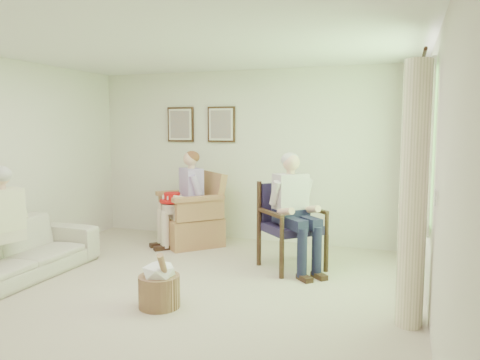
{
  "coord_description": "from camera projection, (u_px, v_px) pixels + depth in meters",
  "views": [
    {
      "loc": [
        2.25,
        -4.05,
        1.74
      ],
      "look_at": [
        0.22,
        1.68,
        1.05
      ],
      "focal_mm": 35.0,
      "sensor_mm": 36.0,
      "label": 1
    }
  ],
  "objects": [
    {
      "name": "person_wicker",
      "position": [
        187.0,
        192.0,
        6.8
      ],
      "size": [
        0.4,
        0.63,
        1.37
      ],
      "rotation": [
        0.0,
        0.0,
        -0.76
      ],
      "color": "beige",
      "rests_on": "ground"
    },
    {
      "name": "person_dark",
      "position": [
        291.0,
        203.0,
        5.62
      ],
      "size": [
        0.4,
        0.62,
        1.4
      ],
      "rotation": [
        0.0,
        0.0,
        0.77
      ],
      "color": "#191B37",
      "rests_on": "ground"
    },
    {
      "name": "right_wall",
      "position": [
        437.0,
        182.0,
        3.76
      ],
      "size": [
        0.04,
        5.5,
        2.6
      ],
      "primitive_type": "cube",
      "color": "silver",
      "rests_on": "ground"
    },
    {
      "name": "window",
      "position": [
        427.0,
        142.0,
        4.86
      ],
      "size": [
        0.13,
        2.5,
        1.63
      ],
      "color": "#2D6B23",
      "rests_on": "right_wall"
    },
    {
      "name": "sofa",
      "position": [
        9.0,
        253.0,
        5.29
      ],
      "size": [
        2.19,
        0.86,
        0.64
      ],
      "primitive_type": "imported",
      "rotation": [
        0.0,
        0.0,
        1.57
      ],
      "color": "beige",
      "rests_on": "ground"
    },
    {
      "name": "ceiling",
      "position": [
        159.0,
        36.0,
        4.44
      ],
      "size": [
        5.0,
        5.5,
        0.02
      ],
      "primitive_type": "cube",
      "color": "white",
      "rests_on": "back_wall"
    },
    {
      "name": "wood_armchair",
      "position": [
        294.0,
        222.0,
        5.81
      ],
      "size": [
        0.67,
        0.63,
        1.04
      ],
      "rotation": [
        0.0,
        0.0,
        0.77
      ],
      "color": "black",
      "rests_on": "ground"
    },
    {
      "name": "framed_print_left",
      "position": [
        180.0,
        125.0,
        7.45
      ],
      "size": [
        0.45,
        0.05,
        0.55
      ],
      "color": "#382114",
      "rests_on": "back_wall"
    },
    {
      "name": "curtain_right",
      "position": [
        411.0,
        174.0,
        5.88
      ],
      "size": [
        0.34,
        0.34,
        2.3
      ],
      "primitive_type": "cylinder",
      "color": "#F8E7C2",
      "rests_on": "ground"
    },
    {
      "name": "hatbox",
      "position": [
        159.0,
        284.0,
        4.52
      ],
      "size": [
        0.48,
        0.48,
        0.59
      ],
      "color": "tan",
      "rests_on": "ground"
    },
    {
      "name": "back_wall",
      "position": [
        249.0,
        156.0,
        7.16
      ],
      "size": [
        5.0,
        0.04,
        2.6
      ],
      "primitive_type": "cube",
      "color": "silver",
      "rests_on": "ground"
    },
    {
      "name": "framed_print_right",
      "position": [
        221.0,
        124.0,
        7.22
      ],
      "size": [
        0.45,
        0.05,
        0.55
      ],
      "color": "#382114",
      "rests_on": "back_wall"
    },
    {
      "name": "wicker_armchair",
      "position": [
        192.0,
        221.0,
        6.98
      ],
      "size": [
        0.84,
        0.83,
        1.07
      ],
      "rotation": [
        0.0,
        0.0,
        -0.76
      ],
      "color": "tan",
      "rests_on": "ground"
    },
    {
      "name": "floor",
      "position": [
        164.0,
        300.0,
        4.73
      ],
      "size": [
        5.5,
        5.5,
        0.0
      ],
      "primitive_type": "plane",
      "color": "beige",
      "rests_on": "ground"
    },
    {
      "name": "red_hat",
      "position": [
        172.0,
        199.0,
        6.74
      ],
      "size": [
        0.35,
        0.35,
        0.14
      ],
      "color": "#B71212",
      "rests_on": "person_wicker"
    },
    {
      "name": "curtain_left",
      "position": [
        413.0,
        196.0,
        4.04
      ],
      "size": [
        0.34,
        0.34,
        2.3
      ],
      "primitive_type": "cylinder",
      "color": "#F8E7C2",
      "rests_on": "ground"
    }
  ]
}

